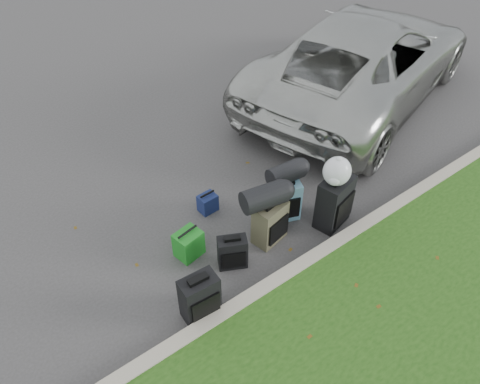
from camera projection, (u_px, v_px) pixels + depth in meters
ground at (254, 225)px, 6.66m from camera, size 120.00×120.00×0.00m
curb at (302, 266)px, 6.01m from camera, size 120.00×0.18×0.15m
suv at (363, 59)px, 8.81m from camera, size 6.32×4.26×1.61m
suitcase_small_black at (232, 252)px, 5.97m from camera, size 0.43×0.35×0.47m
suitcase_large_black_left at (200, 298)px, 5.36m from camera, size 0.45×0.29×0.62m
suitcase_olive at (270, 222)px, 6.26m from camera, size 0.50×0.37×0.62m
suitcase_teal at (284, 201)px, 6.59m from camera, size 0.49×0.39×0.61m
suitcase_large_black_right at (334, 202)px, 6.45m from camera, size 0.57×0.42×0.77m
tote_green at (189, 244)px, 6.13m from camera, size 0.38×0.33×0.39m
tote_navy at (208, 203)px, 6.81m from camera, size 0.27×0.21×0.28m
duffel_left at (264, 197)px, 5.94m from camera, size 0.63×0.41×0.31m
duffel_right at (286, 173)px, 6.34m from camera, size 0.53×0.32×0.28m
trash_bag at (337, 171)px, 6.04m from camera, size 0.38×0.38×0.38m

